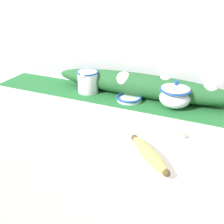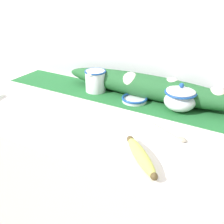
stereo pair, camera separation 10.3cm
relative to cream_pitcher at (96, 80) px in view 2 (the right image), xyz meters
The scene contains 9 objects.
countertop 0.58m from the cream_pitcher, 38.64° to the right, with size 1.54×0.62×0.86m, color silver.
back_wall 0.40m from the cream_pitcher, 27.60° to the left, with size 2.34×0.04×2.40m, color silver.
table_runner 0.25m from the cream_pitcher, ahead, with size 1.42×0.20×0.00m, color #236B33.
cream_pitcher is the anchor object (origin of this frame).
sugar_bowl 0.41m from the cream_pitcher, ahead, with size 0.13×0.13×0.12m.
small_dish 0.22m from the cream_pitcher, ahead, with size 0.11×0.11×0.02m.
banana 0.57m from the cream_pitcher, 43.41° to the right, with size 0.18×0.17×0.04m.
spoon 0.53m from the cream_pitcher, 24.14° to the right, with size 0.16×0.08×0.01m.
poinsettia_garland 0.26m from the cream_pitcher, 10.42° to the left, with size 0.85×0.12×0.11m.
Camera 2 is at (0.44, -0.83, 1.38)m, focal length 45.00 mm.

